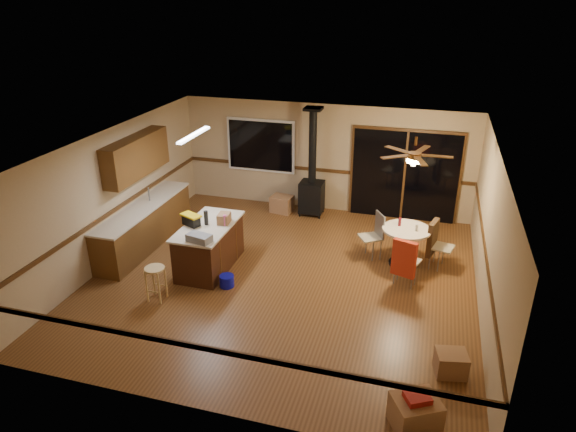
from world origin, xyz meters
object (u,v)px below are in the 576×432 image
at_px(toolbox_grey, 199,238).
at_px(box_under_window, 282,204).
at_px(blue_bucket, 227,281).
at_px(kitchen_island, 209,246).
at_px(dining_table, 406,240).
at_px(chair_near, 405,258).
at_px(toolbox_black, 191,221).
at_px(wood_stove, 312,186).
at_px(chair_left, 375,230).
at_px(box_corner_a, 415,413).
at_px(box_corner_b, 451,363).
at_px(bar_stool, 156,284).
at_px(chair_right, 434,238).

bearing_deg(toolbox_grey, box_under_window, 83.27).
distance_m(toolbox_grey, box_under_window, 3.78).
bearing_deg(blue_bucket, box_under_window, 90.27).
distance_m(kitchen_island, blue_bucket, 0.90).
relative_size(toolbox_grey, blue_bucket, 1.63).
xyz_separation_m(dining_table, chair_near, (0.04, -0.87, 0.06)).
xyz_separation_m(toolbox_grey, toolbox_black, (-0.44, 0.59, 0.02)).
relative_size(kitchen_island, wood_stove, 0.67).
relative_size(toolbox_grey, toolbox_black, 1.30).
distance_m(wood_stove, chair_left, 2.46).
relative_size(box_corner_a, box_corner_b, 1.31).
bearing_deg(box_corner_a, box_corner_b, 69.17).
bearing_deg(bar_stool, wood_stove, 68.43).
xyz_separation_m(kitchen_island, blue_bucket, (0.59, -0.59, -0.34)).
height_order(wood_stove, bar_stool, wood_stove).
xyz_separation_m(kitchen_island, toolbox_black, (-0.30, -0.07, 0.54)).
bearing_deg(toolbox_black, bar_stool, -95.69).
relative_size(wood_stove, bar_stool, 3.99).
xyz_separation_m(chair_left, chair_near, (0.65, -1.03, 0.01)).
height_order(bar_stool, chair_near, chair_near).
xyz_separation_m(wood_stove, box_corner_a, (2.79, -6.07, -0.52)).
bearing_deg(chair_near, chair_right, 63.54).
height_order(kitchen_island, blue_bucket, kitchen_island).
distance_m(toolbox_grey, box_corner_a, 4.67).
bearing_deg(toolbox_grey, toolbox_black, 126.55).
bearing_deg(blue_bucket, chair_left, 37.82).
bearing_deg(toolbox_black, dining_table, 17.35).
bearing_deg(chair_near, toolbox_grey, -164.99).
bearing_deg(kitchen_island, dining_table, 17.64).
distance_m(wood_stove, toolbox_black, 3.52).
xyz_separation_m(toolbox_grey, chair_near, (3.55, 0.95, -0.37)).
height_order(kitchen_island, toolbox_black, toolbox_black).
distance_m(toolbox_black, box_corner_a, 5.35).
height_order(kitchen_island, box_under_window, kitchen_island).
relative_size(toolbox_black, bar_stool, 0.53).
height_order(toolbox_black, box_corner_b, toolbox_black).
height_order(dining_table, box_corner_b, dining_table).
bearing_deg(chair_right, dining_table, -169.66).
bearing_deg(box_under_window, wood_stove, 3.45).
xyz_separation_m(blue_bucket, chair_right, (3.58, 1.84, 0.49)).
relative_size(blue_bucket, chair_right, 0.38).
height_order(wood_stove, chair_near, wood_stove).
relative_size(toolbox_black, dining_table, 0.36).
bearing_deg(box_corner_b, toolbox_black, 159.50).
xyz_separation_m(bar_stool, blue_bucket, (1.01, 0.73, -0.20)).
bearing_deg(box_under_window, box_corner_a, -59.66).
relative_size(chair_left, box_corner_b, 1.30).
height_order(bar_stool, box_under_window, bar_stool).
xyz_separation_m(blue_bucket, chair_left, (2.45, 1.90, 0.48)).
distance_m(bar_stool, dining_table, 4.77).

